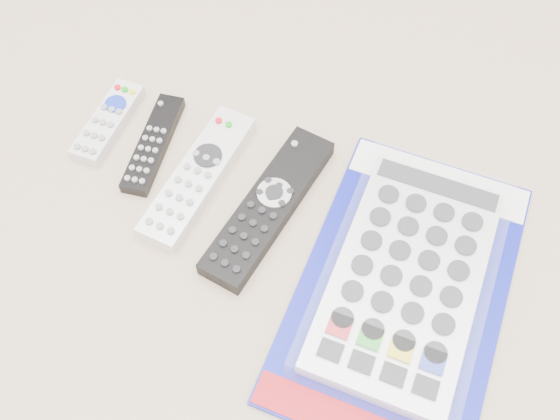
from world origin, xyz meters
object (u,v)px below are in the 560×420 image
(remote_slim_black, at_px, (153,144))
(remote_large_black, at_px, (269,206))
(jumbo_remote_packaged, at_px, (407,277))
(remote_silver_dvd, at_px, (198,176))
(remote_small_grey, at_px, (108,122))

(remote_slim_black, relative_size, remote_large_black, 0.66)
(jumbo_remote_packaged, bearing_deg, remote_large_black, 169.37)
(remote_silver_dvd, relative_size, jumbo_remote_packaged, 0.57)
(remote_small_grey, bearing_deg, jumbo_remote_packaged, -11.63)
(remote_silver_dvd, height_order, jumbo_remote_packaged, jumbo_remote_packaged)
(remote_slim_black, distance_m, remote_large_black, 0.18)
(remote_slim_black, relative_size, remote_silver_dvd, 0.73)
(remote_slim_black, xyz_separation_m, remote_silver_dvd, (0.08, -0.03, 0.00))
(remote_small_grey, bearing_deg, remote_slim_black, -8.89)
(remote_small_grey, relative_size, remote_silver_dvd, 0.62)
(remote_small_grey, bearing_deg, remote_silver_dvd, -14.58)
(remote_large_black, relative_size, jumbo_remote_packaged, 0.63)
(remote_large_black, bearing_deg, remote_slim_black, 177.64)
(remote_slim_black, bearing_deg, remote_large_black, -19.17)
(remote_large_black, bearing_deg, remote_silver_dvd, -176.22)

